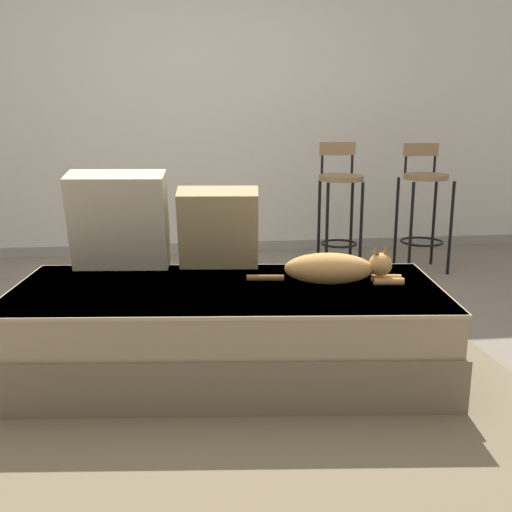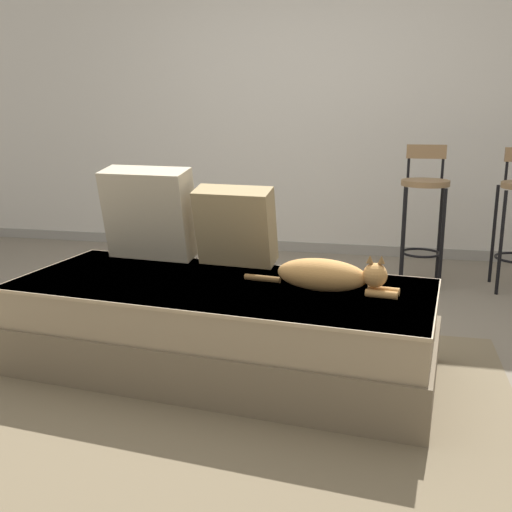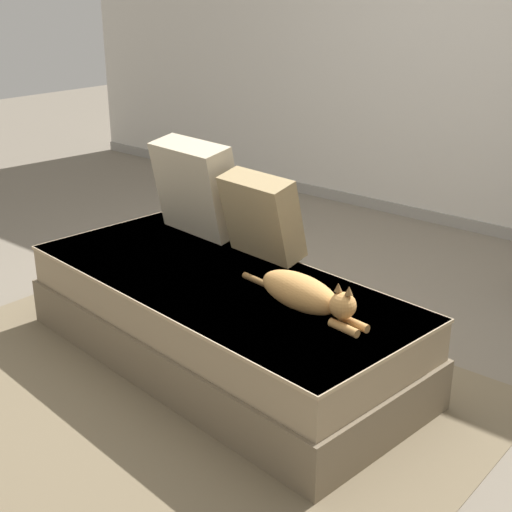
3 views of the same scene
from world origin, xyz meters
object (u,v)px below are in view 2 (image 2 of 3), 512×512
at_px(couch, 222,326).
at_px(bar_stool_near_window, 424,201).
at_px(throw_pillow_middle, 235,226).
at_px(cat, 328,275).
at_px(throw_pillow_corner, 149,213).

bearing_deg(couch, bar_stool_near_window, 60.35).
relative_size(couch, throw_pillow_middle, 4.90).
bearing_deg(bar_stool_near_window, throw_pillow_middle, -125.55).
bearing_deg(cat, throw_pillow_middle, 146.05).
distance_m(throw_pillow_middle, bar_stool_near_window, 1.77).
relative_size(couch, cat, 2.86).
xyz_separation_m(throw_pillow_middle, cat, (0.53, -0.36, -0.14)).
bearing_deg(throw_pillow_corner, cat, -21.62).
distance_m(throw_pillow_corner, cat, 1.13).
bearing_deg(bar_stool_near_window, throw_pillow_corner, -137.88).
relative_size(throw_pillow_middle, cat, 0.58).
bearing_deg(throw_pillow_middle, cat, -33.95).
height_order(throw_pillow_middle, cat, throw_pillow_middle).
xyz_separation_m(throw_pillow_corner, throw_pillow_middle, (0.50, -0.05, -0.04)).
xyz_separation_m(couch, bar_stool_near_window, (1.01, 1.78, 0.39)).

